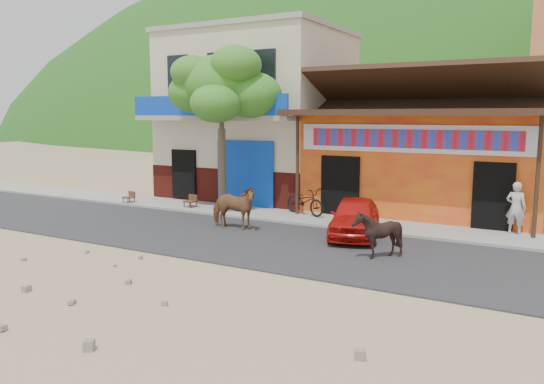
% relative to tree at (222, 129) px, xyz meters
% --- Properties ---
extents(ground, '(120.00, 120.00, 0.00)m').
position_rel_tree_xyz_m(ground, '(4.60, -5.80, -3.12)').
color(ground, '#9E825B').
rests_on(ground, ground).
extents(road, '(60.00, 5.00, 0.04)m').
position_rel_tree_xyz_m(road, '(4.60, -3.30, -3.10)').
color(road, '#28282B').
rests_on(road, ground).
extents(sidewalk, '(60.00, 2.00, 0.12)m').
position_rel_tree_xyz_m(sidewalk, '(4.60, 0.20, -3.06)').
color(sidewalk, gray).
rests_on(sidewalk, ground).
extents(dance_club, '(8.00, 6.00, 3.60)m').
position_rel_tree_xyz_m(dance_club, '(6.60, 4.20, -1.32)').
color(dance_club, orange).
rests_on(dance_club, ground).
extents(cafe_building, '(7.00, 6.00, 7.00)m').
position_rel_tree_xyz_m(cafe_building, '(-0.90, 4.20, 0.38)').
color(cafe_building, beige).
rests_on(cafe_building, ground).
extents(hillside, '(100.00, 40.00, 24.00)m').
position_rel_tree_xyz_m(hillside, '(4.60, 64.20, 8.88)').
color(hillside, '#194C14').
rests_on(hillside, ground).
extents(tree, '(3.00, 3.00, 6.00)m').
position_rel_tree_xyz_m(tree, '(0.00, 0.00, 0.00)').
color(tree, '#2D721E').
rests_on(tree, sidewalk).
extents(cow_tan, '(1.71, 0.91, 1.38)m').
position_rel_tree_xyz_m(cow_tan, '(2.01, -2.33, -2.39)').
color(cow_tan, brown).
rests_on(cow_tan, road).
extents(cow_dark, '(1.19, 1.07, 1.22)m').
position_rel_tree_xyz_m(cow_dark, '(7.07, -3.42, -2.47)').
color(cow_dark, black).
rests_on(cow_dark, road).
extents(red_car, '(2.23, 3.64, 1.16)m').
position_rel_tree_xyz_m(red_car, '(5.70, -1.38, -2.50)').
color(red_car, '#BB120D').
rests_on(red_car, road).
extents(scooter, '(1.94, 1.26, 0.96)m').
position_rel_tree_xyz_m(scooter, '(3.10, 0.60, -2.52)').
color(scooter, black).
rests_on(scooter, sidewalk).
extents(pedestrian, '(0.63, 0.47, 1.56)m').
position_rel_tree_xyz_m(pedestrian, '(9.87, 0.90, -2.22)').
color(pedestrian, '#BEBEBE').
rests_on(pedestrian, sidewalk).
extents(cafe_chair_left, '(0.43, 0.43, 0.87)m').
position_rel_tree_xyz_m(cafe_chair_left, '(-1.40, -0.15, -2.56)').
color(cafe_chair_left, '#452617').
rests_on(cafe_chair_left, sidewalk).
extents(cafe_chair_right, '(0.44, 0.44, 0.82)m').
position_rel_tree_xyz_m(cafe_chair_right, '(-4.24, -0.50, -2.59)').
color(cafe_chair_right, '#4F2B1A').
rests_on(cafe_chair_right, sidewalk).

